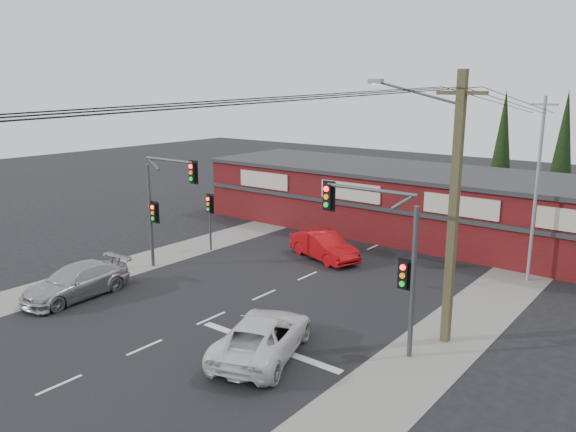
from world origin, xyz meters
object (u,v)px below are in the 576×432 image
Objects in this scene: red_sedan at (324,246)px; shop_building at (395,199)px; utility_pole at (451,201)px; silver_suv at (76,282)px; white_suv at (263,336)px.

red_sedan is 8.38m from shop_building.
utility_pole reaches higher than shop_building.
silver_suv is at bearing 173.44° from red_sedan.
utility_pole is (14.97, 6.05, 4.66)m from silver_suv.
red_sedan is 11.93m from utility_pole.
utility_pole is at bearing -102.65° from red_sedan.
utility_pole reaches higher than red_sedan.
white_suv is at bearing -137.26° from red_sedan.
white_suv is 0.53× the size of utility_pole.
shop_building is 2.73× the size of utility_pole.
silver_suv is at bearing -14.43° from white_suv.
white_suv is 19.78m from shop_building.
utility_pole is (9.36, -14.00, 3.26)m from shop_building.
shop_building reaches higher than red_sedan.
red_sedan is (5.59, 11.79, 0.02)m from silver_suv.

